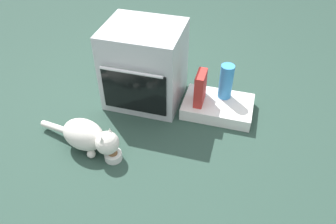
{
  "coord_description": "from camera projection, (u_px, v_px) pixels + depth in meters",
  "views": [
    {
      "loc": [
        0.78,
        -1.78,
        1.81
      ],
      "look_at": [
        0.3,
        -0.05,
        0.25
      ],
      "focal_mm": 35.21,
      "sensor_mm": 36.0,
      "label": 1
    }
  ],
  "objects": [
    {
      "name": "food_bowl",
      "position": [
        113.0,
        155.0,
        2.35
      ],
      "size": [
        0.13,
        0.13,
        0.08
      ],
      "color": "white",
      "rests_on": "ground"
    },
    {
      "name": "cat",
      "position": [
        88.0,
        136.0,
        2.36
      ],
      "size": [
        0.71,
        0.29,
        0.24
      ],
      "rotation": [
        0.0,
        0.0,
        -0.22
      ],
      "color": "silver",
      "rests_on": "ground"
    },
    {
      "name": "pantry_cabinet",
      "position": [
        218.0,
        107.0,
        2.74
      ],
      "size": [
        0.57,
        0.38,
        0.1
      ],
      "primitive_type": "cube",
      "color": "white",
      "rests_on": "ground"
    },
    {
      "name": "cereal_box",
      "position": [
        200.0,
        88.0,
        2.61
      ],
      "size": [
        0.07,
        0.18,
        0.28
      ],
      "primitive_type": "cube",
      "color": "#B72D28",
      "rests_on": "pantry_cabinet"
    },
    {
      "name": "water_bottle",
      "position": [
        226.0,
        82.0,
        2.66
      ],
      "size": [
        0.11,
        0.11,
        0.3
      ],
      "primitive_type": "cylinder",
      "color": "#388CD1",
      "rests_on": "pantry_cabinet"
    },
    {
      "name": "ground",
      "position": [
        134.0,
        125.0,
        2.64
      ],
      "size": [
        8.0,
        8.0,
        0.0
      ],
      "primitive_type": "plane",
      "color": "#284238"
    },
    {
      "name": "oven",
      "position": [
        145.0,
        65.0,
        2.69
      ],
      "size": [
        0.61,
        0.57,
        0.67
      ],
      "color": "#B7BABF",
      "rests_on": "ground"
    }
  ]
}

